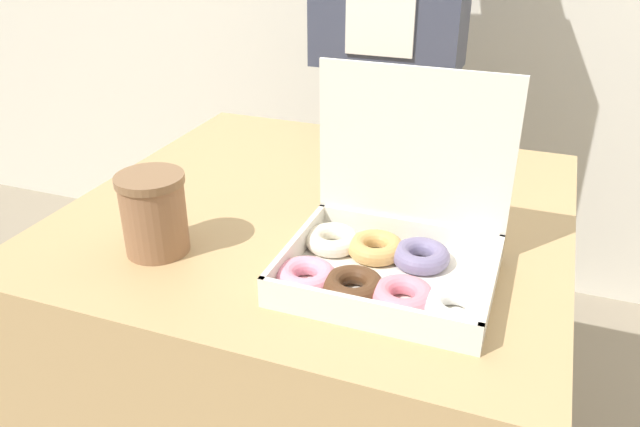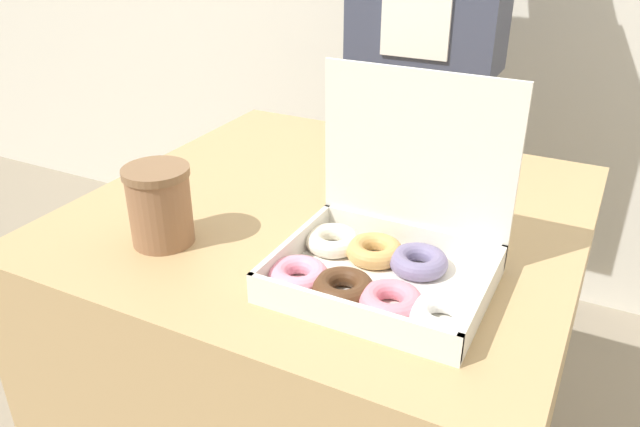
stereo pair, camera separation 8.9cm
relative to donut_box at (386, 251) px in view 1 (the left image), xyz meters
The scene contains 4 objects.
table 0.48m from the donut_box, 132.34° to the left, with size 0.82×0.80×0.75m.
donut_box is the anchor object (origin of this frame).
coffee_cup 0.34m from the donut_box, behind, with size 0.10×0.10×0.12m.
person_customer 0.91m from the donut_box, 105.20° to the left, with size 0.38×0.23×1.61m.
Camera 1 is at (0.34, -0.90, 1.22)m, focal length 35.00 mm.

